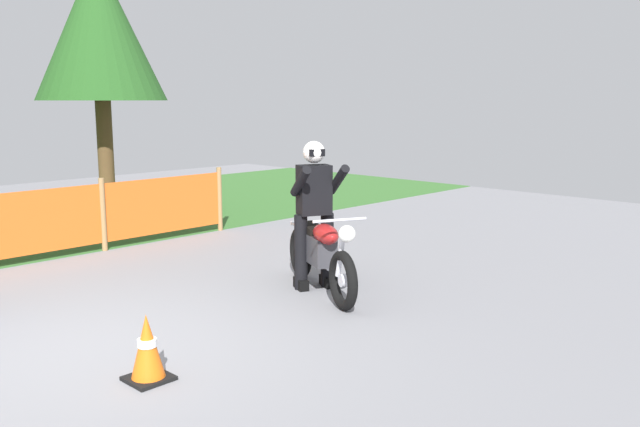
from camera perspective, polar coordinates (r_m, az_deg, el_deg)
ground at (r=6.30m, az=-20.05°, el=-10.88°), size 24.00×24.00×0.02m
tree_near_right at (r=12.71m, az=-18.41°, el=14.73°), size 2.26×2.26×4.64m
motorcycle_lead at (r=7.43m, az=0.05°, el=-3.39°), size 1.01×1.83×0.94m
rider_lead at (r=7.52m, az=-0.47°, el=0.35°), size 0.70×0.71×1.69m
traffic_cone at (r=5.38m, az=-14.58°, el=-11.11°), size 0.32×0.32×0.53m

